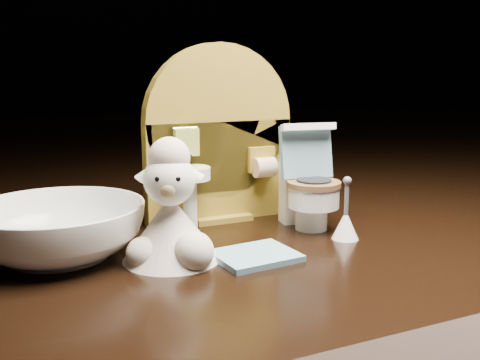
% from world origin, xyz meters
% --- Properties ---
extents(backdrop_panel, '(0.13, 0.05, 0.15)m').
position_xyz_m(backdrop_panel, '(-0.00, 0.06, 0.07)').
color(backdrop_panel, olive).
rests_on(backdrop_panel, ground).
extents(toy_toilet, '(0.05, 0.06, 0.09)m').
position_xyz_m(toy_toilet, '(0.06, 0.01, 0.03)').
color(toy_toilet, white).
rests_on(toy_toilet, ground).
extents(bath_mat, '(0.06, 0.05, 0.00)m').
position_xyz_m(bath_mat, '(-0.02, -0.04, 0.00)').
color(bath_mat, '#628B9F').
rests_on(bath_mat, ground).
extents(toilet_brush, '(0.02, 0.02, 0.05)m').
position_xyz_m(toilet_brush, '(0.07, -0.03, 0.01)').
color(toilet_brush, white).
rests_on(toilet_brush, ground).
extents(plush_lamb, '(0.07, 0.07, 0.09)m').
position_xyz_m(plush_lamb, '(-0.07, -0.02, 0.03)').
color(plush_lamb, beige).
rests_on(plush_lamb, ground).
extents(ceramic_bowl, '(0.14, 0.14, 0.04)m').
position_xyz_m(ceramic_bowl, '(-0.14, 0.02, 0.02)').
color(ceramic_bowl, white).
rests_on(ceramic_bowl, ground).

